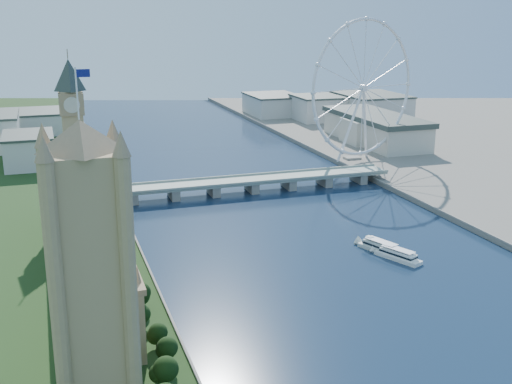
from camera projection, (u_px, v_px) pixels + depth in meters
name	position (u px, v px, depth m)	size (l,w,h in m)	color
tree_row	(165.00, 376.00, 221.80)	(8.15, 168.15, 20.40)	black
victoria_tower	(89.00, 256.00, 207.50)	(28.16, 28.16, 112.00)	tan
parliament_range	(91.00, 242.00, 324.42)	(24.00, 200.00, 70.00)	tan
big_ben	(72.00, 117.00, 410.23)	(20.02, 20.02, 110.00)	tan
westminster_bridge	(252.00, 183.00, 485.33)	(220.00, 22.00, 9.50)	gray
london_eye	(363.00, 89.00, 555.77)	(113.60, 39.12, 124.30)	silver
county_hall	(374.00, 145.00, 659.11)	(54.00, 144.00, 35.00)	beige
city_skyline	(214.00, 116.00, 732.20)	(505.00, 280.00, 32.00)	beige
tour_boat_near	(398.00, 259.00, 352.02)	(7.76, 30.32, 6.71)	white
tour_boat_far	(381.00, 252.00, 363.08)	(8.13, 31.69, 7.02)	silver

